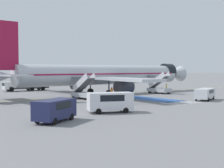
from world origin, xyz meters
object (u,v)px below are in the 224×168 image
at_px(service_van_0, 205,93).
at_px(ground_crew_0, 166,87).
at_px(service_van_2, 55,108).
at_px(ground_crew_2, 119,92).
at_px(ground_crew_3, 131,90).
at_px(airliner, 103,75).
at_px(service_van_1, 110,101).
at_px(boarding_stairs_aft, 84,93).
at_px(ground_crew_1, 112,92).
at_px(fuel_tanker, 26,83).
at_px(boarding_stairs_forward, 159,88).

xyz_separation_m(service_van_0, ground_crew_0, (8.53, 15.21, -0.03)).
relative_size(service_van_2, ground_crew_2, 3.12).
distance_m(service_van_0, ground_crew_3, 15.41).
distance_m(service_van_0, ground_crew_2, 14.67).
bearing_deg(airliner, service_van_1, -35.44).
bearing_deg(ground_crew_0, ground_crew_3, -37.70).
height_order(boarding_stairs_aft, ground_crew_1, boarding_stairs_aft).
height_order(airliner, ground_crew_0, airliner).
bearing_deg(airliner, ground_crew_0, 78.95).
bearing_deg(fuel_tanker, service_van_0, -157.77).
height_order(boarding_stairs_aft, ground_crew_0, boarding_stairs_aft).
height_order(service_van_0, ground_crew_2, service_van_0).
relative_size(boarding_stairs_aft, service_van_0, 0.93).
bearing_deg(ground_crew_1, boarding_stairs_aft, -153.86).
height_order(boarding_stairs_forward, fuel_tanker, boarding_stairs_forward).
bearing_deg(ground_crew_2, ground_crew_3, -118.25).
bearing_deg(boarding_stairs_aft, boarding_stairs_forward, -0.00).
xyz_separation_m(service_van_2, ground_crew_2, (21.63, 15.88, -0.32)).
height_order(service_van_1, ground_crew_2, service_van_1).
distance_m(boarding_stairs_forward, ground_crew_2, 11.16).
distance_m(boarding_stairs_forward, service_van_1, 29.15).
relative_size(boarding_stairs_forward, ground_crew_1, 2.85).
bearing_deg(service_van_2, boarding_stairs_forward, 89.11).
distance_m(airliner, ground_crew_0, 15.16).
bearing_deg(ground_crew_3, ground_crew_0, -150.14).
relative_size(airliner, service_van_0, 8.07).
height_order(service_van_0, service_van_1, service_van_1).
bearing_deg(ground_crew_3, boarding_stairs_aft, 36.92).
xyz_separation_m(ground_crew_0, ground_crew_3, (-10.25, 0.10, -0.15)).
xyz_separation_m(boarding_stairs_aft, ground_crew_3, (11.80, 1.34, -0.10)).
height_order(service_van_1, ground_crew_3, service_van_1).
relative_size(fuel_tanker, ground_crew_3, 6.33).
height_order(boarding_stairs_aft, service_van_0, boarding_stairs_aft).
bearing_deg(ground_crew_3, ground_crew_1, 54.37).
distance_m(boarding_stairs_forward, ground_crew_0, 4.24).
xyz_separation_m(service_van_2, ground_crew_0, (36.76, 17.99, -0.17)).
relative_size(service_van_0, ground_crew_1, 3.07).
bearing_deg(service_van_2, service_van_0, 67.99).
bearing_deg(boarding_stairs_aft, ground_crew_0, 3.95).
bearing_deg(ground_crew_0, fuel_tanker, -83.96).
distance_m(ground_crew_1, ground_crew_3, 8.14).
height_order(boarding_stairs_forward, ground_crew_1, boarding_stairs_forward).
relative_size(boarding_stairs_forward, ground_crew_0, 2.83).
bearing_deg(ground_crew_0, service_van_1, -7.36).
xyz_separation_m(ground_crew_0, ground_crew_2, (-15.12, -2.11, -0.15)).
bearing_deg(service_van_2, airliner, 105.87).
bearing_deg(airliner, fuel_tanker, -160.43).
bearing_deg(boarding_stairs_forward, service_van_2, -152.52).
xyz_separation_m(fuel_tanker, ground_crew_3, (11.06, -22.63, -0.72)).
bearing_deg(ground_crew_3, ground_crew_2, 54.81).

